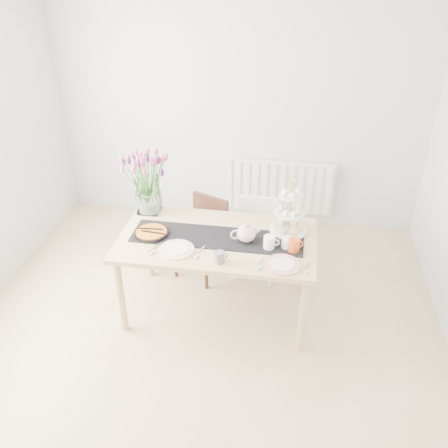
% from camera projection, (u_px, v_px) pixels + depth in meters
% --- Properties ---
extents(room_shell, '(4.50, 4.50, 4.50)m').
position_uv_depth(room_shell, '(190.00, 213.00, 3.10)').
color(room_shell, tan).
rests_on(room_shell, ground).
extents(radiator, '(1.20, 0.08, 0.60)m').
position_uv_depth(radiator, '(279.00, 187.00, 5.32)').
color(radiator, white).
rests_on(radiator, room_shell).
extents(dining_table, '(1.60, 0.90, 0.75)m').
position_uv_depth(dining_table, '(217.00, 246.00, 3.90)').
color(dining_table, tan).
rests_on(dining_table, ground).
extents(chair_brown, '(0.51, 0.51, 0.77)m').
position_uv_depth(chair_brown, '(205.00, 231.00, 4.52)').
color(chair_brown, '#371B14').
rests_on(chair_brown, ground).
extents(chair_white, '(0.41, 0.41, 0.75)m').
position_uv_depth(chair_white, '(256.00, 231.00, 4.55)').
color(chair_white, white).
rests_on(chair_white, ground).
extents(table_runner, '(1.40, 0.35, 0.01)m').
position_uv_depth(table_runner, '(217.00, 238.00, 3.85)').
color(table_runner, black).
rests_on(table_runner, dining_table).
extents(tulip_vase, '(0.67, 0.67, 0.57)m').
position_uv_depth(tulip_vase, '(146.00, 174.00, 4.05)').
color(tulip_vase, silver).
rests_on(tulip_vase, dining_table).
extents(cake_stand, '(0.31, 0.31, 0.46)m').
position_uv_depth(cake_stand, '(289.00, 218.00, 3.88)').
color(cake_stand, gold).
rests_on(cake_stand, dining_table).
extents(teapot, '(0.30, 0.28, 0.16)m').
position_uv_depth(teapot, '(246.00, 234.00, 3.77)').
color(teapot, white).
rests_on(teapot, dining_table).
extents(cream_jug, '(0.11, 0.11, 0.09)m').
position_uv_depth(cream_jug, '(287.00, 243.00, 3.71)').
color(cream_jug, white).
rests_on(cream_jug, dining_table).
extents(tart_tin, '(0.28, 0.28, 0.03)m').
position_uv_depth(tart_tin, '(151.00, 233.00, 3.89)').
color(tart_tin, black).
rests_on(tart_tin, dining_table).
extents(mug_grey, '(0.11, 0.11, 0.09)m').
position_uv_depth(mug_grey, '(219.00, 257.00, 3.54)').
color(mug_grey, slate).
rests_on(mug_grey, dining_table).
extents(mug_white, '(0.10, 0.10, 0.11)m').
position_uv_depth(mug_white, '(269.00, 242.00, 3.70)').
color(mug_white, white).
rests_on(mug_white, dining_table).
extents(mug_orange, '(0.12, 0.12, 0.11)m').
position_uv_depth(mug_orange, '(294.00, 245.00, 3.66)').
color(mug_orange, '#D75017').
rests_on(mug_orange, dining_table).
extents(plate_left, '(0.37, 0.37, 0.01)m').
position_uv_depth(plate_left, '(176.00, 250.00, 3.70)').
color(plate_left, white).
rests_on(plate_left, dining_table).
extents(plate_right, '(0.34, 0.34, 0.01)m').
position_uv_depth(plate_right, '(282.00, 265.00, 3.53)').
color(plate_right, white).
rests_on(plate_right, dining_table).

